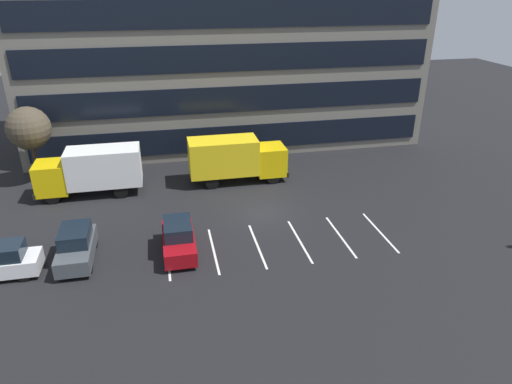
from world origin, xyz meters
TOP-DOWN VIEW (x-y plane):
  - ground_plane at (0.00, 0.00)m, footprint 120.00×120.00m
  - office_building at (0.00, 17.95)m, footprint 37.71×12.87m
  - lot_markings at (-0.00, -4.39)m, footprint 14.14×5.40m
  - box_truck_yellow_all at (-1.00, 6.03)m, footprint 8.04×2.66m
  - box_truck_yellow at (-12.30, 5.80)m, footprint 7.96×2.64m
  - suv_charcoal at (-12.30, -3.76)m, footprint 1.92×4.53m
  - suv_white at (-16.31, -4.58)m, footprint 4.40×1.86m
  - suv_maroon at (-6.29, -4.15)m, footprint 1.90×4.49m
  - bare_tree at (-17.00, 9.12)m, footprint 3.41×3.41m

SIDE VIEW (x-z plane):
  - ground_plane at x=0.00m, z-range 0.00..0.00m
  - lot_markings at x=0.00m, z-range 0.00..0.01m
  - suv_white at x=-16.31m, z-range -0.03..1.95m
  - suv_maroon at x=-6.29m, z-range -0.03..2.00m
  - suv_charcoal at x=-12.30m, z-range -0.03..2.02m
  - box_truck_yellow at x=-12.30m, z-range 0.23..3.92m
  - box_truck_yellow_all at x=-1.00m, z-range 0.23..3.96m
  - bare_tree at x=-17.00m, z-range 1.47..7.86m
  - office_building at x=0.00m, z-range 0.00..18.00m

